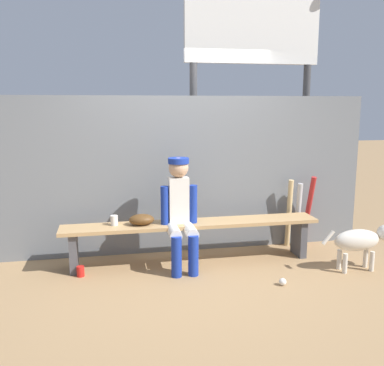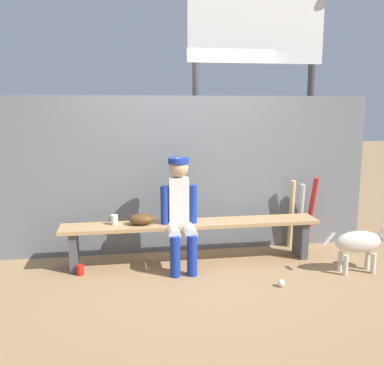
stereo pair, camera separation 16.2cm
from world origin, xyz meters
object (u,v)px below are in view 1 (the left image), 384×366
(bat_aluminum_silver, at_px, (298,215))
(cup_on_ground, at_px, (81,271))
(baseball_glove, at_px, (142,220))
(scoreboard, at_px, (256,56))
(bat_aluminum_red, at_px, (308,211))
(bat_wood_natural, at_px, (289,213))
(baseball, at_px, (283,282))
(player_seated, at_px, (180,209))
(cup_on_bench, at_px, (114,220))
(dugout_bench, at_px, (192,230))
(dog, at_px, (362,240))

(bat_aluminum_silver, distance_m, cup_on_ground, 2.74)
(baseball_glove, distance_m, scoreboard, 2.72)
(baseball_glove, distance_m, bat_aluminum_red, 2.17)
(bat_wood_natural, height_order, scoreboard, scoreboard)
(baseball, bearing_deg, baseball_glove, 148.69)
(cup_on_ground, bearing_deg, scoreboard, 27.82)
(bat_aluminum_red, xyz_separation_m, baseball, (-0.81, -1.14, -0.42))
(baseball, bearing_deg, bat_aluminum_silver, 59.44)
(bat_aluminum_red, bearing_deg, bat_wood_natural, -178.34)
(player_seated, relative_size, scoreboard, 0.35)
(player_seated, bearing_deg, cup_on_bench, 167.67)
(bat_aluminum_red, relative_size, cup_on_bench, 8.34)
(cup_on_ground, bearing_deg, baseball, -17.61)
(dugout_bench, xyz_separation_m, baseball_glove, (-0.57, 0.00, 0.16))
(bat_aluminum_silver, relative_size, cup_on_ground, 7.42)
(cup_on_ground, distance_m, cup_on_bench, 0.64)
(player_seated, distance_m, bat_aluminum_silver, 1.66)
(baseball_glove, distance_m, baseball, 1.64)
(cup_on_bench, bearing_deg, dugout_bench, -2.94)
(player_seated, xyz_separation_m, bat_wood_natural, (1.46, 0.43, -0.23))
(dugout_bench, relative_size, scoreboard, 0.84)
(cup_on_bench, bearing_deg, baseball, -27.68)
(dugout_bench, xyz_separation_m, baseball, (0.77, -0.81, -0.34))
(scoreboard, bearing_deg, bat_aluminum_silver, -64.18)
(baseball, relative_size, cup_on_ground, 0.67)
(player_seated, height_order, bat_aluminum_red, player_seated)
(baseball_glove, xyz_separation_m, cup_on_ground, (-0.67, -0.18, -0.48))
(dugout_bench, height_order, bat_aluminum_red, bat_aluminum_red)
(baseball_glove, relative_size, cup_on_ground, 2.55)
(baseball, distance_m, dog, 1.07)
(baseball, bearing_deg, cup_on_ground, 162.39)
(bat_wood_natural, height_order, dog, bat_wood_natural)
(baseball_glove, xyz_separation_m, scoreboard, (1.65, 1.05, 1.88))
(dugout_bench, xyz_separation_m, bat_aluminum_red, (1.58, 0.33, 0.07))
(baseball_glove, distance_m, cup_on_ground, 0.84)
(dog, bearing_deg, dugout_bench, 161.84)
(baseball_glove, bearing_deg, cup_on_ground, -165.21)
(player_seated, height_order, baseball_glove, player_seated)
(player_seated, distance_m, cup_on_bench, 0.74)
(scoreboard, bearing_deg, bat_aluminum_red, -55.66)
(bat_aluminum_silver, xyz_separation_m, bat_aluminum_red, (0.14, 0.01, 0.05))
(player_seated, relative_size, cup_on_ground, 11.04)
(baseball, height_order, dog, dog)
(cup_on_ground, xyz_separation_m, dog, (3.00, -0.40, 0.28))
(bat_wood_natural, xyz_separation_m, cup_on_bench, (-2.18, -0.28, 0.10))
(bat_aluminum_silver, distance_m, dog, 0.96)
(player_seated, bearing_deg, bat_aluminum_silver, 15.33)
(bat_wood_natural, bearing_deg, dog, -63.46)
(baseball_glove, height_order, cup_on_ground, baseball_glove)
(player_seated, bearing_deg, bat_aluminum_red, 14.34)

